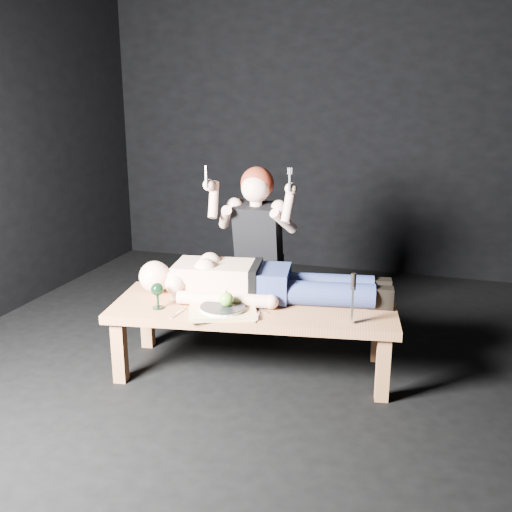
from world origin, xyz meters
name	(u,v)px	position (x,y,z in m)	size (l,w,h in m)	color
ground	(295,382)	(0.00, 0.00, 0.00)	(5.00, 5.00, 0.00)	black
back_wall	(360,117)	(0.00, 2.50, 1.50)	(5.00, 5.00, 0.00)	black
table	(254,338)	(-0.29, 0.08, 0.23)	(1.75, 0.66, 0.45)	#A6683E
lying_man	(265,278)	(-0.26, 0.21, 0.58)	(1.78, 0.54, 0.27)	beige
kneeling_woman	(261,249)	(-0.43, 0.68, 0.64)	(0.68, 0.76, 1.28)	black
serving_tray	(223,311)	(-0.42, -0.13, 0.46)	(0.40, 0.29, 0.02)	tan
plate	(223,308)	(-0.42, -0.13, 0.48)	(0.26, 0.26, 0.02)	white
apple	(227,299)	(-0.40, -0.12, 0.54)	(0.09, 0.09, 0.09)	#5A9E23
goblet	(158,296)	(-0.83, -0.17, 0.53)	(0.08, 0.08, 0.16)	black
fork_flat	(178,313)	(-0.68, -0.20, 0.45)	(0.02, 0.19, 0.01)	#B2B2B7
knife_flat	(257,317)	(-0.21, -0.13, 0.45)	(0.02, 0.19, 0.01)	#B2B2B7
spoon_flat	(258,309)	(-0.24, 0.00, 0.45)	(0.02, 0.19, 0.01)	#B2B2B7
carving_knife	(353,299)	(0.34, -0.05, 0.60)	(0.04, 0.04, 0.30)	#B2B2B7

